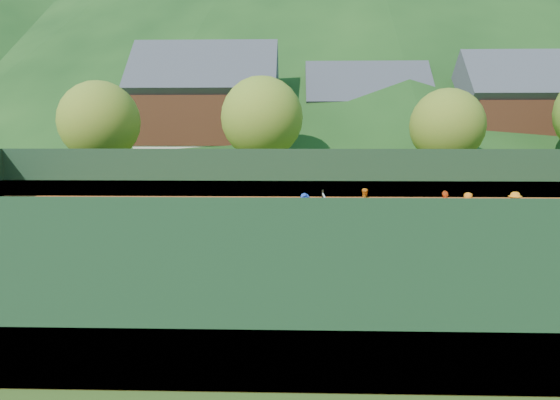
{
  "coord_description": "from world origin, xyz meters",
  "views": [
    {
      "loc": [
        -1.44,
        -19.18,
        3.94
      ],
      "look_at": [
        -2.0,
        0.0,
        1.39
      ],
      "focal_mm": 32.0,
      "sensor_mm": 36.0,
      "label": 1
    }
  ],
  "objects_px": {
    "student_c": "(468,209)",
    "student_d": "(514,210)",
    "chalet_left": "(207,116)",
    "student_b": "(445,211)",
    "student_a": "(364,205)",
    "ball_hopper": "(49,239)",
    "tennis_net": "(331,222)",
    "coach": "(305,220)",
    "chalet_right": "(517,120)",
    "chalet_mid": "(365,124)"
  },
  "relations": [
    {
      "from": "tennis_net",
      "to": "student_c",
      "type": "bearing_deg",
      "value": 20.63
    },
    {
      "from": "coach",
      "to": "chalet_right",
      "type": "height_order",
      "value": "chalet_right"
    },
    {
      "from": "student_b",
      "to": "coach",
      "type": "bearing_deg",
      "value": 13.06
    },
    {
      "from": "student_a",
      "to": "tennis_net",
      "type": "height_order",
      "value": "student_a"
    },
    {
      "from": "tennis_net",
      "to": "chalet_mid",
      "type": "bearing_deg",
      "value": 79.99
    },
    {
      "from": "coach",
      "to": "tennis_net",
      "type": "height_order",
      "value": "coach"
    },
    {
      "from": "ball_hopper",
      "to": "chalet_left",
      "type": "xyz_separation_m",
      "value": [
        -1.07,
        34.48,
        4.88
      ]
    },
    {
      "from": "student_c",
      "to": "chalet_left",
      "type": "distance_m",
      "value": 32.4
    },
    {
      "from": "student_c",
      "to": "student_d",
      "type": "xyz_separation_m",
      "value": [
        1.78,
        -0.47,
        0.04
      ]
    },
    {
      "from": "coach",
      "to": "chalet_left",
      "type": "distance_m",
      "value": 33.61
    },
    {
      "from": "student_a",
      "to": "chalet_left",
      "type": "xyz_separation_m",
      "value": [
        -11.67,
        26.98,
        4.87
      ]
    },
    {
      "from": "student_a",
      "to": "chalet_mid",
      "type": "bearing_deg",
      "value": -103.53
    },
    {
      "from": "student_c",
      "to": "chalet_right",
      "type": "xyz_separation_m",
      "value": [
        13.98,
        27.73,
        4.52
      ]
    },
    {
      "from": "student_a",
      "to": "student_c",
      "type": "height_order",
      "value": "student_a"
    },
    {
      "from": "student_d",
      "to": "ball_hopper",
      "type": "height_order",
      "value": "student_d"
    },
    {
      "from": "chalet_mid",
      "to": "student_c",
      "type": "bearing_deg",
      "value": -89.96
    },
    {
      "from": "tennis_net",
      "to": "chalet_mid",
      "type": "relative_size",
      "value": 0.95
    },
    {
      "from": "student_a",
      "to": "ball_hopper",
      "type": "height_order",
      "value": "student_a"
    },
    {
      "from": "student_d",
      "to": "chalet_mid",
      "type": "distance_m",
      "value": 32.53
    },
    {
      "from": "student_a",
      "to": "chalet_right",
      "type": "xyz_separation_m",
      "value": [
        18.33,
        26.98,
        4.48
      ]
    },
    {
      "from": "ball_hopper",
      "to": "student_c",
      "type": "bearing_deg",
      "value": 24.27
    },
    {
      "from": "chalet_right",
      "to": "student_c",
      "type": "bearing_deg",
      "value": -116.75
    },
    {
      "from": "student_c",
      "to": "chalet_mid",
      "type": "bearing_deg",
      "value": -97.46
    },
    {
      "from": "chalet_right",
      "to": "student_b",
      "type": "bearing_deg",
      "value": -117.87
    },
    {
      "from": "chalet_mid",
      "to": "chalet_right",
      "type": "relative_size",
      "value": 1.06
    },
    {
      "from": "coach",
      "to": "ball_hopper",
      "type": "height_order",
      "value": "coach"
    },
    {
      "from": "student_d",
      "to": "chalet_right",
      "type": "distance_m",
      "value": 31.06
    },
    {
      "from": "student_c",
      "to": "coach",
      "type": "bearing_deg",
      "value": 23.9
    },
    {
      "from": "student_c",
      "to": "ball_hopper",
      "type": "bearing_deg",
      "value": 16.77
    },
    {
      "from": "student_d",
      "to": "tennis_net",
      "type": "xyz_separation_m",
      "value": [
        -7.8,
        -1.79,
        -0.26
      ]
    },
    {
      "from": "chalet_right",
      "to": "chalet_mid",
      "type": "bearing_deg",
      "value": 164.05
    },
    {
      "from": "student_b",
      "to": "tennis_net",
      "type": "height_order",
      "value": "student_b"
    },
    {
      "from": "student_b",
      "to": "tennis_net",
      "type": "distance_m",
      "value": 4.82
    },
    {
      "from": "student_b",
      "to": "ball_hopper",
      "type": "height_order",
      "value": "student_b"
    },
    {
      "from": "student_c",
      "to": "tennis_net",
      "type": "distance_m",
      "value": 6.44
    },
    {
      "from": "coach",
      "to": "student_d",
      "type": "bearing_deg",
      "value": 26.25
    },
    {
      "from": "ball_hopper",
      "to": "chalet_mid",
      "type": "height_order",
      "value": "chalet_mid"
    },
    {
      "from": "student_d",
      "to": "chalet_right",
      "type": "height_order",
      "value": "chalet_right"
    },
    {
      "from": "chalet_mid",
      "to": "coach",
      "type": "bearing_deg",
      "value": -101.09
    },
    {
      "from": "ball_hopper",
      "to": "chalet_mid",
      "type": "bearing_deg",
      "value": 68.79
    },
    {
      "from": "student_b",
      "to": "chalet_right",
      "type": "height_order",
      "value": "chalet_right"
    },
    {
      "from": "student_c",
      "to": "student_b",
      "type": "bearing_deg",
      "value": 34.79
    },
    {
      "from": "student_c",
      "to": "chalet_left",
      "type": "relative_size",
      "value": 0.1
    },
    {
      "from": "tennis_net",
      "to": "chalet_mid",
      "type": "height_order",
      "value": "chalet_mid"
    },
    {
      "from": "coach",
      "to": "tennis_net",
      "type": "relative_size",
      "value": 0.16
    },
    {
      "from": "chalet_mid",
      "to": "chalet_right",
      "type": "bearing_deg",
      "value": -15.95
    },
    {
      "from": "student_b",
      "to": "chalet_left",
      "type": "xyz_separation_m",
      "value": [
        -14.69,
        28.94,
        4.81
      ]
    },
    {
      "from": "tennis_net",
      "to": "chalet_right",
      "type": "xyz_separation_m",
      "value": [
        20.0,
        30.0,
        4.74
      ]
    },
    {
      "from": "coach",
      "to": "student_c",
      "type": "xyz_separation_m",
      "value": [
        7.09,
        4.33,
        -0.22
      ]
    },
    {
      "from": "coach",
      "to": "student_b",
      "type": "bearing_deg",
      "value": 31.2
    }
  ]
}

